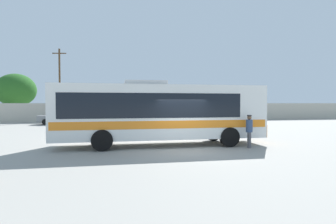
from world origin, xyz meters
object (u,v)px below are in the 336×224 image
at_px(roadside_tree_left, 16,90).
at_px(roadside_tree_midleft, 82,94).
at_px(parked_car_leftmost_grey, 61,117).
at_px(utility_pole_near, 60,83).
at_px(coach_bus_white_orange, 158,111).
at_px(attendant_by_bus_door, 249,129).
at_px(parked_car_second_red, 120,117).

bearing_deg(roadside_tree_left, roadside_tree_midleft, -11.43).
bearing_deg(roadside_tree_midleft, parked_car_leftmost_grey, -98.77).
bearing_deg(utility_pole_near, roadside_tree_midleft, 36.25).
distance_m(coach_bus_white_orange, utility_pole_near, 25.67).
xyz_separation_m(attendant_by_bus_door, parked_car_second_red, (-6.16, 17.97, -0.18)).
bearing_deg(roadside_tree_midleft, roadside_tree_left, 168.57).
xyz_separation_m(attendant_by_bus_door, roadside_tree_midleft, (-11.22, 27.33, 2.60)).
distance_m(attendant_by_bus_door, utility_pole_near, 29.20).
xyz_separation_m(attendant_by_bus_door, parked_car_leftmost_grey, (-12.54, 18.77, -0.17)).
bearing_deg(roadside_tree_midleft, coach_bus_white_orange, -75.23).
bearing_deg(parked_car_leftmost_grey, roadside_tree_left, 126.87).
distance_m(utility_pole_near, roadside_tree_midleft, 3.49).
bearing_deg(utility_pole_near, roadside_tree_left, 150.10).
height_order(coach_bus_white_orange, utility_pole_near, utility_pole_near).
bearing_deg(utility_pole_near, parked_car_leftmost_grey, -79.12).
bearing_deg(roadside_tree_left, parked_car_leftmost_grey, -53.13).
bearing_deg(attendant_by_bus_door, utility_pole_near, 118.52).
relative_size(utility_pole_near, roadside_tree_midleft, 1.84).
height_order(parked_car_second_red, roadside_tree_midleft, roadside_tree_midleft).
height_order(attendant_by_bus_door, roadside_tree_midleft, roadside_tree_midleft).
bearing_deg(parked_car_leftmost_grey, attendant_by_bus_door, -56.26).
height_order(parked_car_leftmost_grey, utility_pole_near, utility_pole_near).
xyz_separation_m(utility_pole_near, roadside_tree_midleft, (2.60, 1.91, -1.35)).
relative_size(parked_car_leftmost_grey, utility_pole_near, 0.49).
relative_size(coach_bus_white_orange, utility_pole_near, 1.19).
relative_size(parked_car_leftmost_grey, parked_car_second_red, 1.13).
bearing_deg(roadside_tree_left, utility_pole_near, -29.90).
distance_m(parked_car_second_red, roadside_tree_midleft, 10.99).
height_order(coach_bus_white_orange, parked_car_leftmost_grey, coach_bus_white_orange).
height_order(coach_bus_white_orange, parked_car_second_red, coach_bus_white_orange).
relative_size(attendant_by_bus_door, parked_car_second_red, 0.42).
height_order(parked_car_leftmost_grey, parked_car_second_red, parked_car_leftmost_grey).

